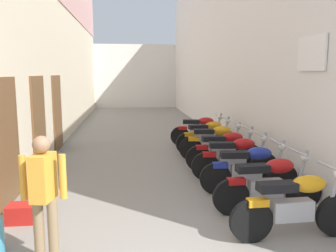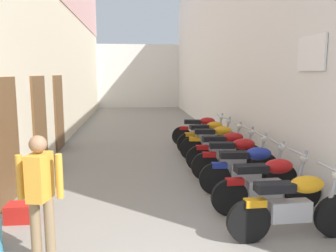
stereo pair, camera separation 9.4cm
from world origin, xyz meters
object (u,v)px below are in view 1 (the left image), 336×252
motorcycle_second (269,183)px  motorcycle_fifth (225,149)px  motorcycle_nearest (296,204)px  motorcycle_fourth (235,157)px  motorcycle_third (249,168)px  pedestrian_by_doorway (44,192)px  plastic_crate (23,213)px  motorcycle_eighth (200,130)px  motorcycle_seventh (208,136)px  motorcycle_sixth (215,141)px

motorcycle_second → motorcycle_fifth: bearing=90.0°
motorcycle_nearest → motorcycle_fourth: same height
motorcycle_third → pedestrian_by_doorway: size_ratio=1.18×
motorcycle_fifth → plastic_crate: size_ratio=4.21×
motorcycle_third → motorcycle_eighth: size_ratio=1.01×
motorcycle_third → motorcycle_seventh: (-0.00, 3.44, 0.00)m
plastic_crate → motorcycle_nearest: bearing=-14.6°
motorcycle_second → motorcycle_fifth: (0.00, 2.55, 0.00)m
motorcycle_fourth → motorcycle_fifth: same height
motorcycle_third → motorcycle_fourth: 0.87m
pedestrian_by_doorway → motorcycle_nearest: bearing=5.4°
motorcycle_fifth → motorcycle_sixth: (-0.00, 0.98, 0.00)m
motorcycle_nearest → motorcycle_sixth: same height
pedestrian_by_doorway → motorcycle_sixth: bearing=55.8°
motorcycle_fifth → pedestrian_by_doorway: pedestrian_by_doorway is taller
motorcycle_second → motorcycle_sixth: size_ratio=1.00×
motorcycle_second → motorcycle_seventh: same height
motorcycle_fifth → plastic_crate: 4.61m
motorcycle_third → motorcycle_nearest: bearing=-90.0°
motorcycle_second → motorcycle_fourth: bearing=90.0°
motorcycle_seventh → motorcycle_fourth: bearing=-90.0°
motorcycle_eighth → pedestrian_by_doorway: bearing=-116.1°
motorcycle_second → motorcycle_eighth: same height
plastic_crate → motorcycle_fifth: bearing=32.3°
motorcycle_second → motorcycle_nearest: bearing=-90.0°
motorcycle_fourth → motorcycle_fifth: 0.76m
motorcycle_third → motorcycle_sixth: same height
pedestrian_by_doorway → motorcycle_seventh: bearing=60.0°
motorcycle_nearest → motorcycle_fifth: 3.47m
motorcycle_third → plastic_crate: size_ratio=4.20×
motorcycle_second → pedestrian_by_doorway: pedestrian_by_doorway is taller
pedestrian_by_doorway → motorcycle_third: bearing=33.7°
motorcycle_seventh → plastic_crate: size_ratio=4.19×
motorcycle_nearest → motorcycle_fourth: (-0.00, 2.71, 0.00)m
motorcycle_third → motorcycle_fourth: same height
motorcycle_fifth → motorcycle_eighth: 2.80m
motorcycle_seventh → motorcycle_eighth: size_ratio=1.00×
motorcycle_nearest → motorcycle_eighth: 6.27m
motorcycle_sixth → pedestrian_by_doorway: (-3.23, -4.75, 0.42)m
plastic_crate → motorcycle_second: bearing=-1.3°
motorcycle_nearest → motorcycle_fourth: 2.71m
motorcycle_nearest → pedestrian_by_doorway: 3.27m
motorcycle_third → motorcycle_fifth: same height
motorcycle_second → pedestrian_by_doorway: size_ratio=1.18×
motorcycle_seventh → motorcycle_third: bearing=-90.0°
motorcycle_nearest → motorcycle_third: size_ratio=1.00×
motorcycle_nearest → motorcycle_fourth: size_ratio=1.00×
motorcycle_fourth → motorcycle_eighth: bearing=90.0°
motorcycle_second → motorcycle_fourth: 1.79m
motorcycle_fourth → motorcycle_fifth: (0.00, 0.76, 0.00)m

